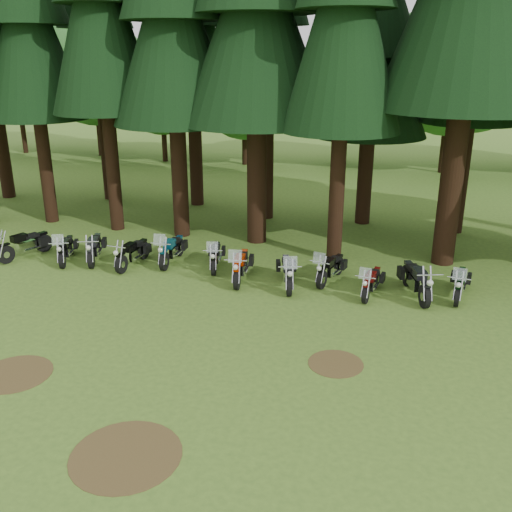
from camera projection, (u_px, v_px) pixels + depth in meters
The scene contains 23 objects.
ground at pixel (162, 350), 14.97m from camera, with size 120.00×120.00×0.00m, color #446924.
pine_back_4 at pixel (375, 28), 23.20m from camera, with size 4.94×4.94×13.78m.
decid_0 at pixel (17, 72), 41.24m from camera, with size 8.00×7.78×10.00m.
decid_1 at pixel (97, 73), 40.24m from camera, with size 7.91×7.69×9.88m.
decid_2 at pixel (164, 89), 38.30m from camera, with size 6.72×6.53×8.40m.
decid_3 at pixel (248, 97), 37.39m from camera, with size 6.12×5.95×7.65m.
decid_4 at pixel (346, 100), 36.99m from camera, with size 5.93×5.76×7.41m.
decid_5 at pixel (459, 71), 34.18m from camera, with size 8.45×8.21×10.56m.
dirt_patch_0 at pixel (15, 374), 13.87m from camera, with size 1.80×1.80×0.01m, color #4C3D1E.
dirt_patch_1 at pixel (336, 364), 14.33m from camera, with size 1.40×1.40×0.01m, color #4C3D1E.
dirt_patch_2 at pixel (126, 455), 11.09m from camera, with size 2.20×2.20×0.01m, color #4C3D1E.
motorcycle_0 at pixel (24, 245), 21.49m from camera, with size 1.11×2.30×1.48m.
motorcycle_1 at pixel (66, 250), 21.12m from camera, with size 1.03×2.12×1.37m.
motorcycle_2 at pixel (95, 248), 21.19m from camera, with size 0.93×2.17×0.92m.
motorcycle_3 at pixel (133, 254), 20.67m from camera, with size 0.37×2.22×0.90m.
motorcycle_4 at pixel (172, 250), 20.94m from camera, with size 0.44×2.31×1.45m.
motorcycle_5 at pixel (215, 256), 20.46m from camera, with size 0.75×2.10×1.33m.
motorcycle_6 at pixel (241, 267), 19.35m from camera, with size 0.60×2.36×1.48m.
motorcycle_7 at pixel (287, 273), 18.86m from camera, with size 0.91×2.29×1.45m.
motorcycle_8 at pixel (330, 269), 19.27m from camera, with size 0.81×2.13×1.35m.
motorcycle_9 at pixel (371, 283), 18.20m from camera, with size 0.58×2.03×1.27m.
motorcycle_10 at pixel (416, 281), 18.10m from camera, with size 0.91×2.38×1.00m.
motorcycle_11 at pixel (460, 284), 18.02m from camera, with size 0.56×2.16×1.35m.
Camera 1 is at (5.79, -12.13, 7.45)m, focal length 40.00 mm.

